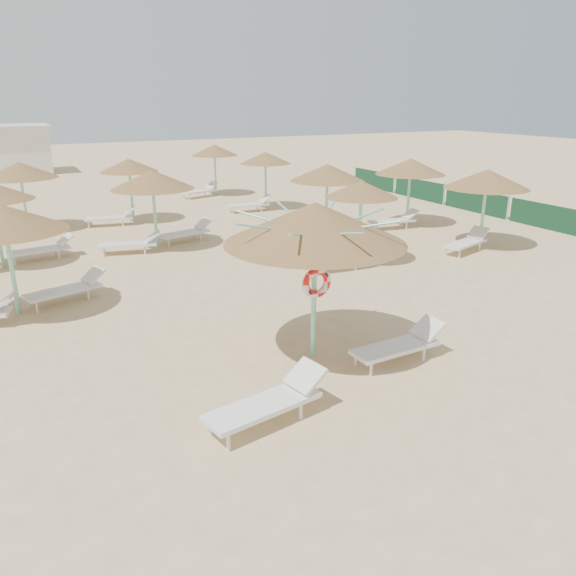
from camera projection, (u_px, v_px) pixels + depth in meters
name	position (u px, v px, depth m)	size (l,w,h in m)	color
ground	(326.00, 357.00, 11.60)	(120.00, 120.00, 0.00)	#D7B883
main_palapa	(315.00, 224.00, 10.79)	(3.57, 3.57, 3.20)	#7FDCBC
lounger_main_a	(270.00, 401.00, 9.20)	(2.24, 1.04, 0.78)	white
lounger_main_b	(401.00, 344.00, 11.35)	(2.07, 0.71, 0.74)	white
palapa_field	(227.00, 176.00, 20.68)	(18.87, 17.49, 2.72)	#7FDCBC
windbreak_fence	(476.00, 202.00, 25.87)	(0.08, 19.84, 1.10)	#1A4F2C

